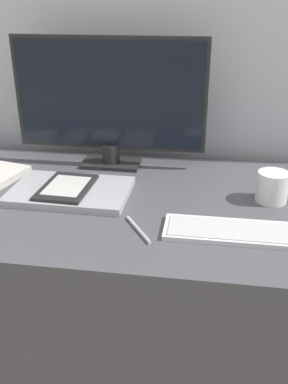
{
  "coord_description": "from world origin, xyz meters",
  "views": [
    {
      "loc": [
        0.23,
        -0.94,
        1.28
      ],
      "look_at": [
        0.08,
        0.06,
        0.81
      ],
      "focal_mm": 40.0,
      "sensor_mm": 36.0,
      "label": 1
    }
  ],
  "objects_px": {
    "keyboard": "(231,231)",
    "ereader": "(67,187)",
    "monitor": "(109,100)",
    "laptop": "(71,191)",
    "coffee_mug": "(273,187)",
    "pen": "(138,229)"
  },
  "relations": [
    {
      "from": "pen",
      "to": "coffee_mug",
      "type": "bearing_deg",
      "value": 32.81
    },
    {
      "from": "keyboard",
      "to": "ereader",
      "type": "xyz_separation_m",
      "value": [
        -0.46,
        0.15,
        0.02
      ]
    },
    {
      "from": "pen",
      "to": "monitor",
      "type": "bearing_deg",
      "value": 110.77
    },
    {
      "from": "laptop",
      "to": "monitor",
      "type": "bearing_deg",
      "value": 75.44
    },
    {
      "from": "laptop",
      "to": "coffee_mug",
      "type": "relative_size",
      "value": 2.84
    },
    {
      "from": "monitor",
      "to": "laptop",
      "type": "bearing_deg",
      "value": -104.56
    },
    {
      "from": "keyboard",
      "to": "monitor",
      "type": "bearing_deg",
      "value": 133.7
    },
    {
      "from": "ereader",
      "to": "pen",
      "type": "bearing_deg",
      "value": -35.92
    },
    {
      "from": "pen",
      "to": "ereader",
      "type": "bearing_deg",
      "value": 144.08
    },
    {
      "from": "keyboard",
      "to": "ereader",
      "type": "relative_size",
      "value": 1.63
    },
    {
      "from": "keyboard",
      "to": "laptop",
      "type": "distance_m",
      "value": 0.48
    },
    {
      "from": "keyboard",
      "to": "ereader",
      "type": "distance_m",
      "value": 0.49
    },
    {
      "from": "coffee_mug",
      "to": "keyboard",
      "type": "bearing_deg",
      "value": -120.37
    },
    {
      "from": "keyboard",
      "to": "pen",
      "type": "xyz_separation_m",
      "value": [
        -0.23,
        -0.02,
        -0.0
      ]
    },
    {
      "from": "monitor",
      "to": "coffee_mug",
      "type": "bearing_deg",
      "value": -22.04
    },
    {
      "from": "monitor",
      "to": "ereader",
      "type": "xyz_separation_m",
      "value": [
        -0.07,
        -0.25,
        -0.19
      ]
    },
    {
      "from": "monitor",
      "to": "pen",
      "type": "bearing_deg",
      "value": -69.23
    },
    {
      "from": "coffee_mug",
      "to": "laptop",
      "type": "bearing_deg",
      "value": -175.46
    },
    {
      "from": "laptop",
      "to": "pen",
      "type": "xyz_separation_m",
      "value": [
        0.23,
        -0.18,
        -0.01
      ]
    },
    {
      "from": "monitor",
      "to": "laptop",
      "type": "height_order",
      "value": "monitor"
    },
    {
      "from": "keyboard",
      "to": "laptop",
      "type": "relative_size",
      "value": 0.96
    },
    {
      "from": "keyboard",
      "to": "coffee_mug",
      "type": "bearing_deg",
      "value": 59.63
    }
  ]
}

